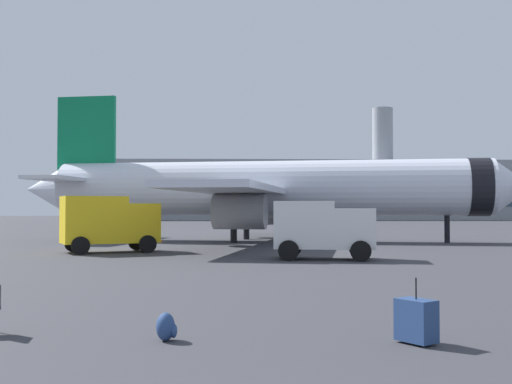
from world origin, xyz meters
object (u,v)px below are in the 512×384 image
airplane_at_gate (265,189)px  safety_cone_near (159,238)px  safety_cone_mid (360,251)px  service_truck (109,221)px  traveller_backpack (166,327)px  rolling_suitcase (416,320)px  cargo_van (323,227)px

airplane_at_gate → safety_cone_near: (-7.22, -1.33, -3.34)m
airplane_at_gate → safety_cone_mid: 16.61m
service_truck → traveller_backpack: size_ratio=11.00×
service_truck → traveller_backpack: (5.39, -21.89, -1.37)m
airplane_at_gate → service_truck: size_ratio=6.75×
service_truck → rolling_suitcase: bearing=-66.7°
safety_cone_mid → rolling_suitcase: (-2.50, -17.28, 0.02)m
safety_cone_near → safety_cone_mid: size_ratio=0.86×
airplane_at_gate → rolling_suitcase: 33.37m
cargo_van → safety_cone_near: bearing=122.1°
service_truck → safety_cone_near: 9.79m
safety_cone_mid → airplane_at_gate: bearing=102.2°
service_truck → safety_cone_mid: 13.13m
airplane_at_gate → service_truck: bearing=-128.3°
airplane_at_gate → rolling_suitcase: airplane_at_gate is taller
rolling_suitcase → traveller_backpack: 4.21m
safety_cone_near → rolling_suitcase: 32.90m
service_truck → traveller_backpack: bearing=-76.2°
service_truck → safety_cone_near: size_ratio=8.27×
safety_cone_mid → rolling_suitcase: size_ratio=0.67×
airplane_at_gate → service_truck: airplane_at_gate is taller
airplane_at_gate → safety_cone_mid: bearing=-77.8°
safety_cone_near → traveller_backpack: size_ratio=1.33×
cargo_van → safety_cone_mid: cargo_van is taller
safety_cone_mid → traveller_backpack: 18.18m
safety_cone_near → traveller_backpack: safety_cone_near is taller
safety_cone_mid → traveller_backpack: size_ratio=1.55×
safety_cone_mid → traveller_backpack: (-6.69, -16.91, -0.13)m
safety_cone_near → rolling_suitcase: (8.16, -31.87, 0.08)m
service_truck → cargo_van: 11.54m
safety_cone_near → safety_cone_mid: (10.66, -14.59, 0.05)m
service_truck → airplane_at_gate: bearing=51.7°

